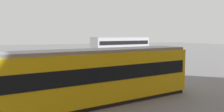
{
  "coord_description": "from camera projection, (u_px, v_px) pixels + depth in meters",
  "views": [
    {
      "loc": [
        12.01,
        30.89,
        4.41
      ],
      "look_at": [
        0.56,
        5.46,
        1.91
      ],
      "focal_mm": 38.13,
      "sensor_mm": 36.0,
      "label": 1
    }
  ],
  "objects": [
    {
      "name": "pedestrian_railing",
      "position": [
        82.0,
        67.0,
        27.48
      ],
      "size": [
        8.71,
        1.18,
        1.08
      ],
      "color": "gray",
      "rests_on": "ground"
    },
    {
      "name": "info_sign",
      "position": [
        52.0,
        60.0,
        26.55
      ],
      "size": [
        1.04,
        0.16,
        2.32
      ],
      "color": "slate",
      "rests_on": "ground"
    },
    {
      "name": "tram_yellow",
      "position": [
        91.0,
        76.0,
        15.01
      ],
      "size": [
        14.96,
        5.1,
        3.5
      ],
      "color": "yellow",
      "rests_on": "ground"
    },
    {
      "name": "pedestrian_crossing",
      "position": [
        134.0,
        65.0,
        26.84
      ],
      "size": [
        0.35,
        0.36,
        1.8
      ],
      "color": "#4C3F2D",
      "rests_on": "ground"
    },
    {
      "name": "pedestrian_near_railing",
      "position": [
        69.0,
        64.0,
        27.79
      ],
      "size": [
        0.45,
        0.45,
        1.75
      ],
      "color": "black",
      "rests_on": "ground"
    },
    {
      "name": "ground_plane",
      "position": [
        100.0,
        66.0,
        33.36
      ],
      "size": [
        160.0,
        160.0,
        0.0
      ],
      "primitive_type": "plane",
      "color": "slate"
    },
    {
      "name": "double_decker_bus",
      "position": [
        121.0,
        49.0,
        38.13
      ],
      "size": [
        10.47,
        4.17,
        4.03
      ],
      "color": "silver",
      "rests_on": "ground"
    }
  ]
}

